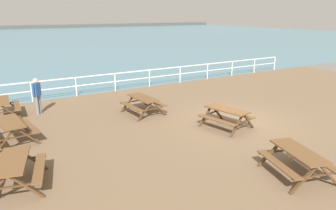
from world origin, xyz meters
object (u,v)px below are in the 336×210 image
object	(u,v)px
picnic_table_near_right	(1,104)
picnic_table_far_left	(13,166)
picnic_table_far_right	(298,157)
picnic_table_mid_centre	(11,126)
visitor	(37,94)
picnic_table_seaward	(227,113)
picnic_table_near_left	(143,101)

from	to	relation	value
picnic_table_near_right	picnic_table_far_left	bearing A→B (deg)	-178.50
picnic_table_far_right	picnic_table_far_left	bearing A→B (deg)	79.08
picnic_table_near_right	picnic_table_far_left	world-z (taller)	same
picnic_table_mid_centre	visitor	xyz separation A→B (m)	(1.40, 2.93, 0.36)
picnic_table_far_left	picnic_table_seaward	world-z (taller)	same
picnic_table_near_left	picnic_table_far_right	xyz separation A→B (m)	(1.12, -7.37, 0.00)
picnic_table_mid_centre	visitor	bearing A→B (deg)	-31.60
picnic_table_seaward	picnic_table_near_right	bearing A→B (deg)	39.77
picnic_table_near_right	picnic_table_far_left	xyz separation A→B (m)	(-0.17, -6.68, 0.00)
picnic_table_near_left	visitor	bearing A→B (deg)	55.20
picnic_table_near_left	picnic_table_seaward	distance (m)	3.92
picnic_table_near_right	picnic_table_mid_centre	xyz separation A→B (m)	(0.08, -3.30, 0.00)
picnic_table_mid_centre	picnic_table_far_right	world-z (taller)	same
picnic_table_near_left	picnic_table_far_left	size ratio (longest dim) A/B	0.90
picnic_table_near_left	visitor	xyz separation A→B (m)	(-4.11, 2.46, 0.36)
picnic_table_far_left	picnic_table_mid_centre	bearing A→B (deg)	9.23
picnic_table_near_right	picnic_table_seaward	world-z (taller)	same
picnic_table_near_right	picnic_table_near_left	bearing A→B (deg)	-113.86
picnic_table_mid_centre	picnic_table_seaward	xyz separation A→B (m)	(7.58, -2.85, 0.00)
picnic_table_near_right	visitor	size ratio (longest dim) A/B	1.13
picnic_table_far_right	visitor	xyz separation A→B (m)	(-5.23, 9.83, 0.36)
picnic_table_seaward	picnic_table_far_right	bearing A→B (deg)	155.37
picnic_table_near_left	visitor	world-z (taller)	visitor
picnic_table_far_left	visitor	bearing A→B (deg)	-1.17
picnic_table_near_left	picnic_table_far_right	distance (m)	7.46
picnic_table_mid_centre	picnic_table_near_left	bearing A→B (deg)	-91.15
picnic_table_seaward	visitor	bearing A→B (deg)	35.43
picnic_table_near_right	picnic_table_seaward	distance (m)	9.83
visitor	picnic_table_far_right	bearing A→B (deg)	-16.48
picnic_table_mid_centre	picnic_table_far_left	size ratio (longest dim) A/B	0.93
picnic_table_seaward	picnic_table_near_left	bearing A→B (deg)	20.38
picnic_table_far_right	picnic_table_seaward	size ratio (longest dim) A/B	1.04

